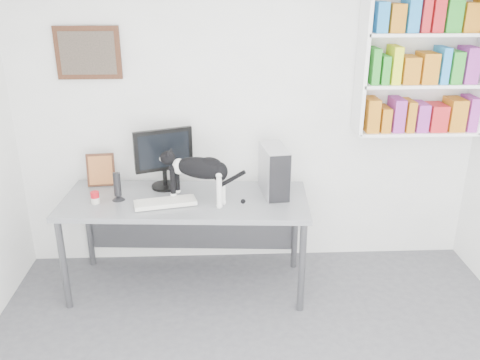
# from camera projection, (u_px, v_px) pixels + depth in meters

# --- Properties ---
(room) EXTENTS (4.01, 4.01, 2.70)m
(room) POSITION_uv_depth(u_px,v_px,m) (273.00, 220.00, 2.50)
(room) COLOR #5D5D63
(room) RESTS_ON ground
(bookshelf) EXTENTS (1.03, 0.28, 1.24)m
(bookshelf) POSITION_uv_depth(u_px,v_px,m) (424.00, 59.00, 4.09)
(bookshelf) COLOR white
(bookshelf) RESTS_ON room
(wall_art) EXTENTS (0.52, 0.04, 0.42)m
(wall_art) POSITION_uv_depth(u_px,v_px,m) (88.00, 53.00, 4.07)
(wall_art) COLOR #4B2918
(wall_art) RESTS_ON room
(desk) EXTENTS (2.00, 0.89, 0.82)m
(desk) POSITION_uv_depth(u_px,v_px,m) (187.00, 243.00, 4.22)
(desk) COLOR gray
(desk) RESTS_ON room
(monitor) EXTENTS (0.54, 0.39, 0.52)m
(monitor) POSITION_uv_depth(u_px,v_px,m) (164.00, 158.00, 4.19)
(monitor) COLOR black
(monitor) RESTS_ON desk
(keyboard) EXTENTS (0.50, 0.28, 0.04)m
(keyboard) POSITION_uv_depth(u_px,v_px,m) (165.00, 202.00, 3.95)
(keyboard) COLOR silver
(keyboard) RESTS_ON desk
(pc_tower) EXTENTS (0.23, 0.42, 0.40)m
(pc_tower) POSITION_uv_depth(u_px,v_px,m) (274.00, 171.00, 4.09)
(pc_tower) COLOR #AFAFB4
(pc_tower) RESTS_ON desk
(speaker) EXTENTS (0.12, 0.12, 0.24)m
(speaker) POSITION_uv_depth(u_px,v_px,m) (117.00, 186.00, 4.00)
(speaker) COLOR black
(speaker) RESTS_ON desk
(leaning_print) EXTENTS (0.24, 0.12, 0.29)m
(leaning_print) POSITION_uv_depth(u_px,v_px,m) (101.00, 169.00, 4.28)
(leaning_print) COLOR #4B2918
(leaning_print) RESTS_ON desk
(soup_can) EXTENTS (0.08, 0.08, 0.10)m
(soup_can) POSITION_uv_depth(u_px,v_px,m) (95.00, 198.00, 3.96)
(soup_can) COLOR red
(soup_can) RESTS_ON desk
(cat) EXTENTS (0.65, 0.40, 0.39)m
(cat) POSITION_uv_depth(u_px,v_px,m) (199.00, 179.00, 3.92)
(cat) COLOR black
(cat) RESTS_ON desk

